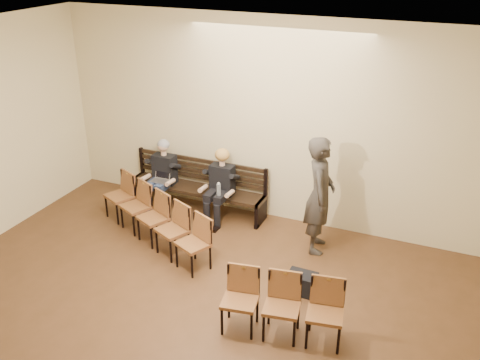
% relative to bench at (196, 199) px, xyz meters
% --- Properties ---
extents(room_walls, '(8.02, 10.01, 3.51)m').
position_rel_bench_xyz_m(room_walls, '(1.37, -3.86, 2.31)').
color(room_walls, beige).
rests_on(room_walls, ground).
extents(bench, '(2.60, 0.90, 0.45)m').
position_rel_bench_xyz_m(bench, '(0.00, 0.00, 0.00)').
color(bench, black).
rests_on(bench, ground).
extents(seated_man, '(0.51, 0.71, 1.23)m').
position_rel_bench_xyz_m(seated_man, '(-0.62, -0.12, 0.39)').
color(seated_man, black).
rests_on(seated_man, ground).
extents(seated_woman, '(0.51, 0.70, 1.18)m').
position_rel_bench_xyz_m(seated_woman, '(0.54, -0.12, 0.37)').
color(seated_woman, black).
rests_on(seated_woman, ground).
extents(laptop, '(0.32, 0.27, 0.22)m').
position_rel_bench_xyz_m(laptop, '(-0.59, -0.27, 0.33)').
color(laptop, silver).
rests_on(laptop, bench).
extents(water_bottle, '(0.09, 0.09, 0.24)m').
position_rel_bench_xyz_m(water_bottle, '(0.62, -0.35, 0.35)').
color(water_bottle, silver).
rests_on(water_bottle, bench).
extents(bag, '(0.41, 0.29, 0.30)m').
position_rel_bench_xyz_m(bag, '(2.51, -1.62, -0.08)').
color(bag, black).
rests_on(bag, ground).
extents(passerby, '(0.68, 0.89, 2.19)m').
position_rel_bench_xyz_m(passerby, '(2.38, -0.40, 0.87)').
color(passerby, '#322F29').
rests_on(passerby, ground).
extents(chair_row_front, '(2.53, 1.50, 0.84)m').
position_rel_bench_xyz_m(chair_row_front, '(-0.14, -1.24, 0.19)').
color(chair_row_front, brown).
rests_on(chair_row_front, ground).
extents(chair_row_back, '(1.56, 0.70, 0.84)m').
position_rel_bench_xyz_m(chair_row_back, '(2.53, -2.58, 0.19)').
color(chair_row_back, brown).
rests_on(chair_row_back, ground).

